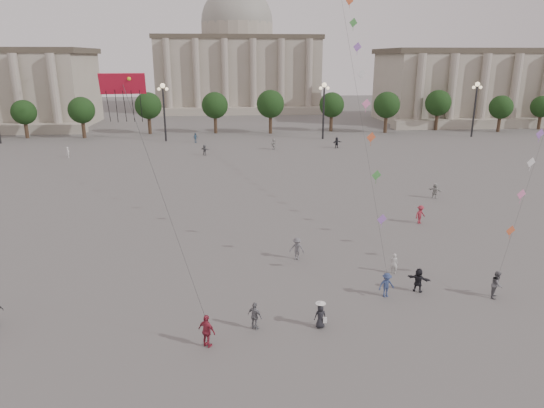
{
  "coord_description": "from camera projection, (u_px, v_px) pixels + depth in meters",
  "views": [
    {
      "loc": [
        -2.95,
        -22.38,
        15.16
      ],
      "look_at": [
        0.05,
        12.0,
        4.69
      ],
      "focal_mm": 32.0,
      "sensor_mm": 36.0,
      "label": 1
    }
  ],
  "objects": [
    {
      "name": "ground",
      "position": [
        290.0,
        352.0,
        25.98
      ],
      "size": [
        360.0,
        360.0,
        0.0
      ],
      "primitive_type": "plane",
      "color": "#5B5755",
      "rests_on": "ground"
    },
    {
      "name": "hall_central",
      "position": [
        238.0,
        61.0,
        145.04
      ],
      "size": [
        48.3,
        34.3,
        35.5
      ],
      "color": "#9E9685",
      "rests_on": "ground"
    },
    {
      "name": "tree_row",
      "position": [
        244.0,
        107.0,
        98.78
      ],
      "size": [
        137.12,
        5.12,
        8.0
      ],
      "color": "#35261A",
      "rests_on": "ground"
    },
    {
      "name": "lamp_post_mid_west",
      "position": [
        164.0,
        102.0,
        89.33
      ],
      "size": [
        2.0,
        0.9,
        10.65
      ],
      "color": "#262628",
      "rests_on": "ground"
    },
    {
      "name": "lamp_post_mid_east",
      "position": [
        324.0,
        100.0,
        91.83
      ],
      "size": [
        2.0,
        0.9,
        10.65
      ],
      "color": "#262628",
      "rests_on": "ground"
    },
    {
      "name": "lamp_post_far_east",
      "position": [
        476.0,
        99.0,
        94.32
      ],
      "size": [
        2.0,
        0.9,
        10.65
      ],
      "color": "#262628",
      "rests_on": "ground"
    },
    {
      "name": "person_crowd_0",
      "position": [
        195.0,
        138.0,
        89.78
      ],
      "size": [
        1.02,
        1.03,
        1.75
      ],
      "primitive_type": "imported",
      "rotation": [
        0.0,
        0.0,
        0.79
      ],
      "color": "#3A6082",
      "rests_on": "ground"
    },
    {
      "name": "person_crowd_3",
      "position": [
        418.0,
        280.0,
        32.5
      ],
      "size": [
        1.56,
        1.29,
        1.67
      ],
      "primitive_type": "imported",
      "rotation": [
        0.0,
        0.0,
        2.54
      ],
      "color": "black",
      "rests_on": "ground"
    },
    {
      "name": "person_crowd_4",
      "position": [
        274.0,
        144.0,
        82.96
      ],
      "size": [
        1.37,
        1.78,
        1.88
      ],
      "primitive_type": "imported",
      "rotation": [
        0.0,
        0.0,
        4.17
      ],
      "color": "#AFAFAB",
      "rests_on": "ground"
    },
    {
      "name": "person_crowd_6",
      "position": [
        297.0,
        249.0,
        37.66
      ],
      "size": [
        1.32,
        0.99,
        1.81
      ],
      "primitive_type": "imported",
      "rotation": [
        0.0,
        0.0,
        5.98
      ],
      "color": "#5B5A5F",
      "rests_on": "ground"
    },
    {
      "name": "person_crowd_7",
      "position": [
        435.0,
        191.0,
        54.14
      ],
      "size": [
        1.47,
        1.49,
        1.71
      ],
      "primitive_type": "imported",
      "rotation": [
        0.0,
        0.0,
        2.35
      ],
      "color": "#B1B1AC",
      "rests_on": "ground"
    },
    {
      "name": "person_crowd_8",
      "position": [
        420.0,
        214.0,
        45.88
      ],
      "size": [
        1.33,
        1.1,
        1.79
      ],
      "primitive_type": "imported",
      "rotation": [
        0.0,
        0.0,
        0.45
      ],
      "color": "maroon",
      "rests_on": "ground"
    },
    {
      "name": "person_crowd_9",
      "position": [
        337.0,
        143.0,
        84.2
      ],
      "size": [
        1.82,
        1.26,
        1.89
      ],
      "primitive_type": "imported",
      "rotation": [
        0.0,
        0.0,
        0.44
      ],
      "color": "black",
      "rests_on": "ground"
    },
    {
      "name": "person_crowd_10",
      "position": [
        68.0,
        152.0,
        76.3
      ],
      "size": [
        0.53,
        0.69,
        1.67
      ],
      "primitive_type": "imported",
      "rotation": [
        0.0,
        0.0,
        1.81
      ],
      "color": "white",
      "rests_on": "ground"
    },
    {
      "name": "person_crowd_12",
      "position": [
        205.0,
        150.0,
        78.11
      ],
      "size": [
        1.56,
        1.41,
        1.73
      ],
      "primitive_type": "imported",
      "rotation": [
        0.0,
        0.0,
        2.46
      ],
      "color": "slate",
      "rests_on": "ground"
    },
    {
      "name": "person_crowd_13",
      "position": [
        394.0,
        263.0,
        35.31
      ],
      "size": [
        0.67,
        0.58,
        1.54
      ],
      "primitive_type": "imported",
      "rotation": [
        0.0,
        0.0,
        2.68
      ],
      "color": "beige",
      "rests_on": "ground"
    },
    {
      "name": "tourist_0",
      "position": [
        207.0,
        331.0,
        26.23
      ],
      "size": [
        1.17,
        1.05,
        1.9
      ],
      "primitive_type": "imported",
      "rotation": [
        0.0,
        0.0,
        2.49
      ],
      "color": "#9B2A3E",
      "rests_on": "ground"
    },
    {
      "name": "tourist_3",
      "position": [
        255.0,
        316.0,
        27.97
      ],
      "size": [
        1.02,
        0.95,
        1.69
      ],
      "primitive_type": "imported",
      "rotation": [
        0.0,
        0.0,
        2.44
      ],
      "color": "slate",
      "rests_on": "ground"
    },
    {
      "name": "kite_flyer_1",
      "position": [
        387.0,
        285.0,
        31.78
      ],
      "size": [
        1.17,
        0.79,
        1.69
      ],
      "primitive_type": "imported",
      "rotation": [
        0.0,
        0.0,
        0.16
      ],
      "color": "navy",
      "rests_on": "ground"
    },
    {
      "name": "kite_flyer_2",
      "position": [
        497.0,
        285.0,
        31.68
      ],
      "size": [
        1.09,
        1.13,
        1.83
      ],
      "primitive_type": "imported",
      "rotation": [
        0.0,
        0.0,
        0.94
      ],
      "color": "#5A5A5E",
      "rests_on": "ground"
    },
    {
      "name": "hat_person",
      "position": [
        320.0,
        315.0,
        28.15
      ],
      "size": [
        0.78,
        0.6,
        1.69
      ],
      "color": "black",
      "rests_on": "ground"
    },
    {
      "name": "dragon_kite",
      "position": [
        125.0,
        99.0,
        24.01
      ],
      "size": [
        2.98,
        1.26,
        13.15
      ],
      "color": "red",
      "rests_on": "ground"
    }
  ]
}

